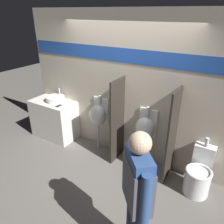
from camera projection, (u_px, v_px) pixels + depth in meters
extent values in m
plane|color=#5B5651|center=(107.00, 166.00, 4.09)|extent=(16.00, 16.00, 0.00)
cube|color=#B2A893|center=(124.00, 89.00, 3.99)|extent=(4.32, 0.06, 2.70)
cube|color=#1E479E|center=(124.00, 55.00, 3.70)|extent=(4.23, 0.01, 0.24)
cube|color=silver|center=(54.00, 119.00, 4.91)|extent=(1.00, 0.55, 0.86)
cylinder|color=silver|center=(55.00, 99.00, 4.72)|extent=(0.40, 0.40, 0.11)
cylinder|color=silver|center=(59.00, 91.00, 4.78)|extent=(0.03, 0.03, 0.14)
cube|color=black|center=(59.00, 106.00, 4.50)|extent=(0.07, 0.14, 0.01)
cube|color=#28231E|center=(117.00, 121.00, 4.00)|extent=(0.03, 0.48, 1.60)
cube|color=#28231E|center=(172.00, 137.00, 3.51)|extent=(0.03, 0.48, 1.60)
cylinder|color=silver|center=(98.00, 136.00, 4.54)|extent=(0.04, 0.04, 0.55)
ellipsoid|color=silver|center=(97.00, 116.00, 4.34)|extent=(0.36, 0.28, 0.43)
cube|color=silver|center=(101.00, 110.00, 4.42)|extent=(0.34, 0.02, 0.54)
cylinder|color=silver|center=(100.00, 100.00, 4.29)|extent=(0.06, 0.06, 0.16)
cylinder|color=silver|center=(143.00, 151.00, 4.05)|extent=(0.04, 0.04, 0.55)
ellipsoid|color=silver|center=(145.00, 129.00, 3.85)|extent=(0.36, 0.28, 0.43)
cube|color=silver|center=(148.00, 123.00, 3.93)|extent=(0.34, 0.02, 0.54)
cylinder|color=silver|center=(148.00, 111.00, 3.80)|extent=(0.06, 0.06, 0.16)
cylinder|color=silver|center=(197.00, 182.00, 3.42)|extent=(0.39, 0.39, 0.41)
torus|color=silver|center=(199.00, 171.00, 3.33)|extent=(0.40, 0.40, 0.04)
cube|color=silver|center=(204.00, 154.00, 3.48)|extent=(0.32, 0.16, 0.32)
cylinder|color=silver|center=(207.00, 142.00, 3.37)|extent=(0.06, 0.06, 0.14)
cylinder|color=#282D4C|center=(133.00, 223.00, 2.54)|extent=(0.15, 0.15, 0.81)
cube|color=#2D4C84|center=(138.00, 179.00, 2.16)|extent=(0.42, 0.44, 0.64)
cube|color=#4C4C56|center=(138.00, 183.00, 2.18)|extent=(0.45, 0.47, 0.51)
cylinder|color=#2D4C84|center=(145.00, 201.00, 1.96)|extent=(0.10, 0.10, 0.59)
cylinder|color=#2D4C84|center=(131.00, 167.00, 2.39)|extent=(0.10, 0.10, 0.59)
sphere|color=beige|center=(140.00, 143.00, 1.98)|extent=(0.22, 0.22, 0.22)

